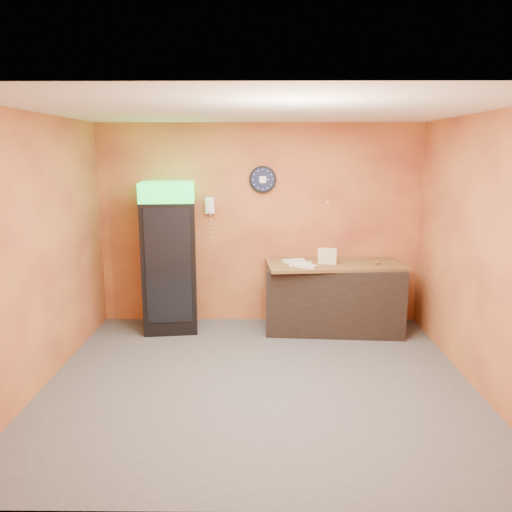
{
  "coord_description": "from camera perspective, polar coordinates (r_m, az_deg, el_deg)",
  "views": [
    {
      "loc": [
        0.02,
        -4.97,
        2.41
      ],
      "look_at": [
        -0.03,
        0.6,
        1.24
      ],
      "focal_mm": 35.0,
      "sensor_mm": 36.0,
      "label": 1
    }
  ],
  "objects": [
    {
      "name": "wrapped_sandwich_right",
      "position": [
        6.74,
        4.33,
        -0.57
      ],
      "size": [
        0.32,
        0.21,
        0.04
      ],
      "primitive_type": "cube",
      "rotation": [
        0.0,
        0.0,
        0.34
      ],
      "color": "silver",
      "rests_on": "butcher_paper"
    },
    {
      "name": "back_wall",
      "position": [
        7.04,
        0.4,
        3.59
      ],
      "size": [
        4.5,
        0.02,
        2.8
      ],
      "primitive_type": "cube",
      "color": "#DF8B3E",
      "rests_on": "floor"
    },
    {
      "name": "prep_counter",
      "position": [
        6.92,
        8.86,
        -4.74
      ],
      "size": [
        1.85,
        0.91,
        0.9
      ],
      "primitive_type": "cube",
      "rotation": [
        0.0,
        0.0,
        -0.06
      ],
      "color": "black",
      "rests_on": "floor"
    },
    {
      "name": "kitchen_tool",
      "position": [
        6.78,
        8.95,
        -0.56
      ],
      "size": [
        0.05,
        0.05,
        0.05
      ],
      "primitive_type": "cylinder",
      "color": "silver",
      "rests_on": "butcher_paper"
    },
    {
      "name": "butcher_paper",
      "position": [
        6.8,
        8.98,
        -0.93
      ],
      "size": [
        1.88,
        0.99,
        0.04
      ],
      "primitive_type": "cube",
      "rotation": [
        0.0,
        0.0,
        0.1
      ],
      "color": "olive",
      "rests_on": "prep_counter"
    },
    {
      "name": "sub_roll_stack",
      "position": [
        6.7,
        8.15,
        -0.01
      ],
      "size": [
        0.26,
        0.13,
        0.21
      ],
      "rotation": [
        0.0,
        0.0,
        -0.2
      ],
      "color": "#F2E8BC",
      "rests_on": "butcher_paper"
    },
    {
      "name": "wall_phone",
      "position": [
        6.99,
        -5.3,
        5.76
      ],
      "size": [
        0.12,
        0.11,
        0.23
      ],
      "color": "white",
      "rests_on": "back_wall"
    },
    {
      "name": "wrapped_sandwich_left",
      "position": [
        6.58,
        5.04,
        -0.89
      ],
      "size": [
        0.31,
        0.14,
        0.04
      ],
      "primitive_type": "cube",
      "rotation": [
        0.0,
        0.0,
        0.07
      ],
      "color": "silver",
      "rests_on": "butcher_paper"
    },
    {
      "name": "wrapped_sandwich_mid",
      "position": [
        6.47,
        5.73,
        -1.15
      ],
      "size": [
        0.28,
        0.21,
        0.04
      ],
      "primitive_type": "cube",
      "rotation": [
        0.0,
        0.0,
        -0.45
      ],
      "color": "silver",
      "rests_on": "butcher_paper"
    },
    {
      "name": "left_wall",
      "position": [
        5.55,
        -23.58,
        0.37
      ],
      "size": [
        0.02,
        4.0,
        2.8
      ],
      "primitive_type": "cube",
      "color": "#DF8B3E",
      "rests_on": "floor"
    },
    {
      "name": "floor",
      "position": [
        5.52,
        0.31,
        -14.04
      ],
      "size": [
        4.5,
        4.5,
        0.0
      ],
      "primitive_type": "plane",
      "color": "#47474C",
      "rests_on": "ground"
    },
    {
      "name": "right_wall",
      "position": [
        5.53,
        24.31,
        0.28
      ],
      "size": [
        0.02,
        4.0,
        2.8
      ],
      "primitive_type": "cube",
      "color": "#DF8B3E",
      "rests_on": "floor"
    },
    {
      "name": "ceiling",
      "position": [
        4.98,
        0.34,
        16.34
      ],
      "size": [
        4.5,
        4.0,
        0.02
      ],
      "primitive_type": "cube",
      "color": "white",
      "rests_on": "back_wall"
    },
    {
      "name": "beverage_cooler",
      "position": [
        6.84,
        -9.95,
        -0.37
      ],
      "size": [
        0.79,
        0.8,
        2.02
      ],
      "rotation": [
        0.0,
        0.0,
        0.13
      ],
      "color": "black",
      "rests_on": "floor"
    },
    {
      "name": "wall_clock",
      "position": [
        6.95,
        0.78,
        8.75
      ],
      "size": [
        0.37,
        0.06,
        0.37
      ],
      "color": "black",
      "rests_on": "back_wall"
    }
  ]
}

